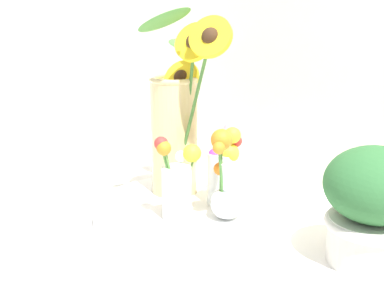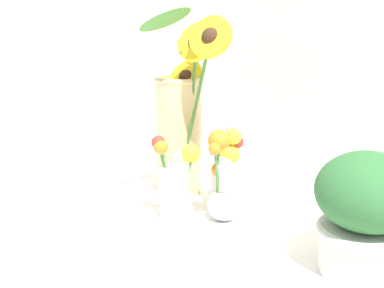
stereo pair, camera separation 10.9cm
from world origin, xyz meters
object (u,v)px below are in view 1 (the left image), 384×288
Objects in this scene: mason_jar_sunflowers at (177,120)px; potted_plant at (374,204)px; serving_tray at (192,212)px; vase_small_center at (177,183)px; vase_bulb_right at (225,186)px; vase_small_back at (224,168)px.

potted_plant is (0.45, -0.02, -0.08)m from mason_jar_sunflowers.
potted_plant is at bearing -2.36° from mason_jar_sunflowers.
vase_small_center reaches higher than serving_tray.
potted_plant is at bearing 7.58° from vase_bulb_right.
potted_plant is at bearing -4.76° from vase_small_back.
potted_plant reaches higher than vase_bulb_right.
vase_small_center is 0.37m from potted_plant.
potted_plant reaches higher than serving_tray.
vase_bulb_right is (0.09, -0.01, 0.08)m from serving_tray.
mason_jar_sunflowers is at bearing -175.76° from vase_small_back.
mason_jar_sunflowers is at bearing 147.13° from serving_tray.
mason_jar_sunflowers reaches higher than vase_bulb_right.
mason_jar_sunflowers is 0.17m from vase_small_center.
potted_plant is at bearing 14.32° from vase_small_center.
vase_bulb_right is at bearing -172.42° from potted_plant.
vase_bulb_right is 1.08× the size of vase_small_back.
serving_tray is at bearing -174.96° from potted_plant.
mason_jar_sunflowers reaches higher than vase_small_back.
vase_small_back is (-0.05, 0.06, 0.01)m from vase_bulb_right.
vase_bulb_right is 0.08m from vase_small_back.
vase_small_back is at bearing 175.24° from potted_plant.
vase_bulb_right reaches higher than vase_small_center.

